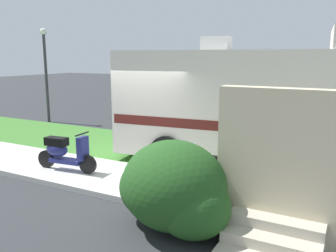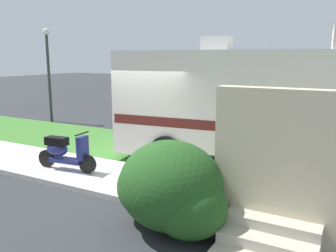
{
  "view_description": "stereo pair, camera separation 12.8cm",
  "coord_description": "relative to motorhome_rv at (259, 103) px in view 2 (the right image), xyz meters",
  "views": [
    {
      "loc": [
        4.9,
        -7.62,
        2.86
      ],
      "look_at": [
        0.66,
        0.3,
        1.1
      ],
      "focal_mm": 38.22,
      "sensor_mm": 36.0,
      "label": 1
    },
    {
      "loc": [
        5.01,
        -7.55,
        2.86
      ],
      "look_at": [
        0.66,
        0.3,
        1.1
      ],
      "focal_mm": 38.22,
      "sensor_mm": 36.0,
      "label": 2
    }
  ],
  "objects": [
    {
      "name": "scooter",
      "position": [
        -3.94,
        -2.95,
        -1.09
      ],
      "size": [
        1.67,
        0.51,
        0.97
      ],
      "color": "black",
      "rests_on": "ground"
    },
    {
      "name": "street_lamp_post",
      "position": [
        -9.74,
        2.07,
        0.79
      ],
      "size": [
        0.28,
        0.28,
        4.02
      ],
      "color": "#333338",
      "rests_on": "ground"
    },
    {
      "name": "pickup_truck_near",
      "position": [
        -2.8,
        4.84,
        -0.69
      ],
      "size": [
        5.8,
        2.38,
        1.83
      ],
      "color": "silver",
      "rests_on": "ground"
    },
    {
      "name": "porch_steps",
      "position": [
        1.32,
        -3.82,
        -0.7
      ],
      "size": [
        2.0,
        1.26,
        2.4
      ],
      "color": "#BCB29E",
      "rests_on": "ground"
    },
    {
      "name": "bicycle",
      "position": [
        0.04,
        -2.81,
        -1.18
      ],
      "size": [
        1.68,
        0.52,
        0.88
      ],
      "color": "black",
      "rests_on": "ground"
    },
    {
      "name": "bush_by_porch",
      "position": [
        -0.3,
        -4.21,
        -0.96
      ],
      "size": [
        2.1,
        1.58,
        1.49
      ],
      "color": "#23511E",
      "rests_on": "ground"
    },
    {
      "name": "ground_plane",
      "position": [
        -2.65,
        -1.53,
        -1.67
      ],
      "size": [
        80.0,
        80.0,
        0.0
      ],
      "primitive_type": "plane",
      "color": "#2D3033"
    },
    {
      "name": "bottle_green",
      "position": [
        1.71,
        -2.23,
        -1.44
      ],
      "size": [
        0.07,
        0.07,
        0.25
      ],
      "color": "#B2B2B7",
      "rests_on": "ground"
    },
    {
      "name": "motorhome_rv",
      "position": [
        0.0,
        0.0,
        0.0
      ],
      "size": [
        7.21,
        3.23,
        3.5
      ],
      "color": "silver",
      "rests_on": "ground"
    },
    {
      "name": "grass_strip",
      "position": [
        -2.65,
        -0.03,
        -1.63
      ],
      "size": [
        24.0,
        3.4,
        0.08
      ],
      "color": "#3D752D",
      "rests_on": "ground"
    },
    {
      "name": "sidewalk",
      "position": [
        -2.65,
        -2.73,
        -1.61
      ],
      "size": [
        24.0,
        2.0,
        0.12
      ],
      "color": "beige",
      "rests_on": "ground"
    }
  ]
}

